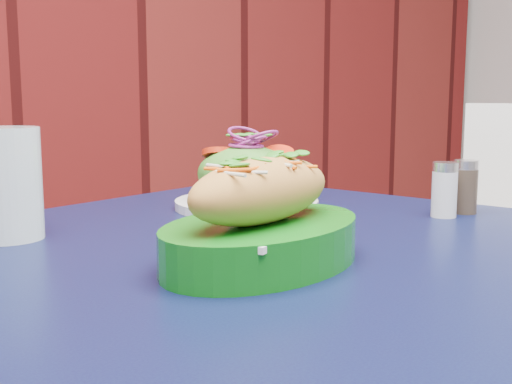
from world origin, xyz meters
TOP-DOWN VIEW (x-y plane):
  - cafe_table at (0.25, 1.62)m, footprint 0.97×0.97m
  - banh_mi_basket at (0.20, 1.58)m, footprint 0.27×0.22m
  - salad_plate at (0.37, 1.84)m, footprint 0.20×0.20m
  - water_glass at (0.04, 1.84)m, footprint 0.08×0.08m
  - salt_shaker at (0.54, 1.63)m, footprint 0.03×0.03m
  - pepper_shaker at (0.58, 1.63)m, footprint 0.03×0.03m

SIDE VIEW (x-z plane):
  - cafe_table at x=0.25m, z-range 0.29..1.04m
  - salt_shaker at x=0.54m, z-range 0.75..0.82m
  - pepper_shaker at x=0.58m, z-range 0.75..0.82m
  - salad_plate at x=0.37m, z-range 0.74..0.85m
  - banh_mi_basket at x=0.20m, z-range 0.74..0.85m
  - water_glass at x=0.04m, z-range 0.75..0.87m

